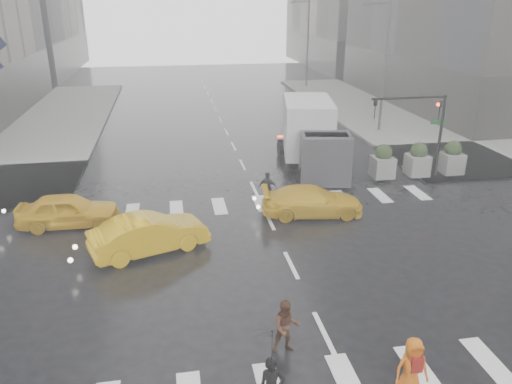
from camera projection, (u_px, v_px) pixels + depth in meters
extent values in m
plane|color=black|center=(291.00, 265.00, 18.23)|extent=(120.00, 120.00, 0.00)
cube|color=slate|center=(488.00, 127.00, 37.43)|extent=(35.00, 35.00, 0.15)
cube|color=#2B2926|center=(392.00, 49.00, 73.54)|extent=(26.05, 26.05, 4.40)
cylinder|color=black|center=(440.00, 137.00, 26.38)|extent=(0.16, 0.16, 4.50)
cylinder|color=black|center=(409.00, 98.00, 25.28)|extent=(4.00, 0.12, 0.12)
imported|color=black|center=(439.00, 110.00, 25.82)|extent=(0.16, 0.20, 1.00)
imported|color=black|center=(375.00, 109.00, 25.17)|extent=(0.16, 0.20, 1.00)
sphere|color=#FF190C|center=(438.00, 105.00, 25.69)|extent=(0.20, 0.20, 0.20)
cube|color=#0D5B20|center=(439.00, 122.00, 26.39)|extent=(0.90, 0.03, 0.22)
cylinder|color=#59595B|center=(384.00, 69.00, 34.91)|extent=(0.20, 0.20, 9.00)
cylinder|color=#59595B|center=(378.00, 3.00, 33.21)|extent=(1.80, 0.12, 0.12)
cube|color=#59595B|center=(365.00, 5.00, 33.10)|extent=(0.50, 0.22, 0.15)
cylinder|color=#59595B|center=(308.00, 45.00, 53.27)|extent=(0.20, 0.20, 9.00)
cylinder|color=#59595B|center=(301.00, 2.00, 51.57)|extent=(1.80, 0.12, 0.12)
cube|color=#59595B|center=(292.00, 3.00, 51.46)|extent=(0.50, 0.22, 0.15)
cube|color=slate|center=(382.00, 167.00, 26.64)|extent=(1.10, 1.10, 1.10)
sphere|color=black|center=(384.00, 153.00, 26.35)|extent=(0.90, 0.90, 0.90)
cube|color=slate|center=(417.00, 165.00, 26.96)|extent=(1.10, 1.10, 1.10)
sphere|color=black|center=(419.00, 151.00, 26.67)|extent=(0.90, 0.90, 0.90)
cube|color=slate|center=(451.00, 163.00, 27.29)|extent=(1.10, 1.10, 1.10)
sphere|color=black|center=(453.00, 149.00, 27.00)|extent=(0.90, 0.90, 0.90)
imported|color=black|center=(272.00, 346.00, 10.92)|extent=(1.06, 1.08, 0.88)
imported|color=#462619|center=(286.00, 327.00, 13.52)|extent=(0.79, 0.63, 1.59)
imported|color=#C6580E|center=(411.00, 369.00, 11.89)|extent=(0.85, 0.58, 1.70)
cube|color=maroon|center=(416.00, 364.00, 11.61)|extent=(0.29, 0.17, 0.40)
imported|color=black|center=(268.00, 188.00, 23.40)|extent=(1.08, 0.89, 1.58)
imported|color=black|center=(326.00, 163.00, 27.02)|extent=(1.17, 0.93, 1.60)
imported|color=#DDA40B|center=(68.00, 210.00, 21.17)|extent=(4.19, 1.73, 1.42)
imported|color=#DDA40B|center=(149.00, 234.00, 18.98)|extent=(4.73, 2.97, 1.47)
imported|color=#DDA40B|center=(312.00, 201.00, 22.28)|extent=(4.16, 2.24, 1.31)
cube|color=silver|center=(308.00, 126.00, 28.75)|extent=(2.64, 5.07, 2.97)
cube|color=#2F2E33|center=(325.00, 158.00, 25.84)|extent=(2.53, 1.98, 2.53)
cube|color=black|center=(326.00, 144.00, 25.56)|extent=(2.20, 0.99, 0.99)
cylinder|color=black|center=(304.00, 177.00, 25.77)|extent=(0.31, 0.99, 0.99)
cylinder|color=black|center=(347.00, 174.00, 26.14)|extent=(0.31, 0.99, 0.99)
cylinder|color=black|center=(293.00, 163.00, 27.99)|extent=(0.31, 0.99, 0.99)
cylinder|color=black|center=(332.00, 161.00, 28.37)|extent=(0.31, 0.99, 0.99)
cylinder|color=black|center=(281.00, 148.00, 30.82)|extent=(0.31, 0.99, 0.99)
cylinder|color=black|center=(317.00, 146.00, 31.20)|extent=(0.31, 0.99, 0.99)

